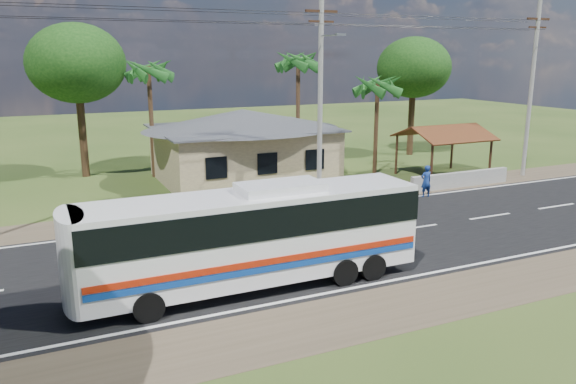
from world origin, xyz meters
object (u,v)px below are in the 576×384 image
waiting_shed (444,134)px  person (426,181)px  coach_bus (255,230)px  motorcycle (254,192)px

waiting_shed → person: (-4.40, -4.01, -1.84)m
coach_bus → motorcycle: size_ratio=6.08×
motorcycle → person: (8.97, -3.08, 0.40)m
person → coach_bus: bearing=33.3°
waiting_shed → motorcycle: waiting_shed is taller
waiting_shed → person: 6.23m
waiting_shed → person: bearing=-137.7°
coach_bus → motorcycle: (4.10, 10.75, -1.53)m
coach_bus → motorcycle: 11.61m
waiting_shed → coach_bus: size_ratio=0.46×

